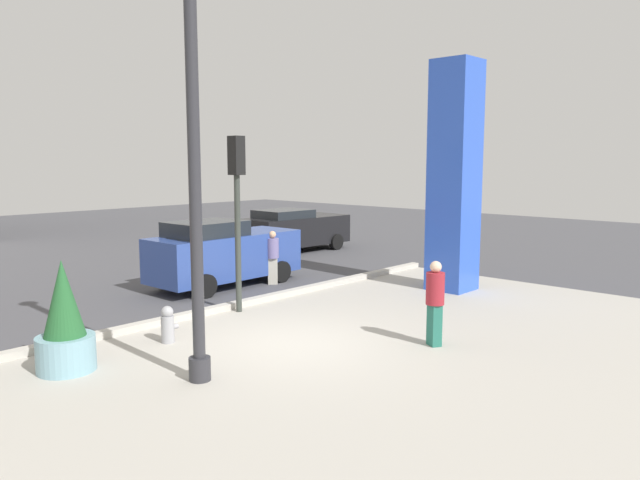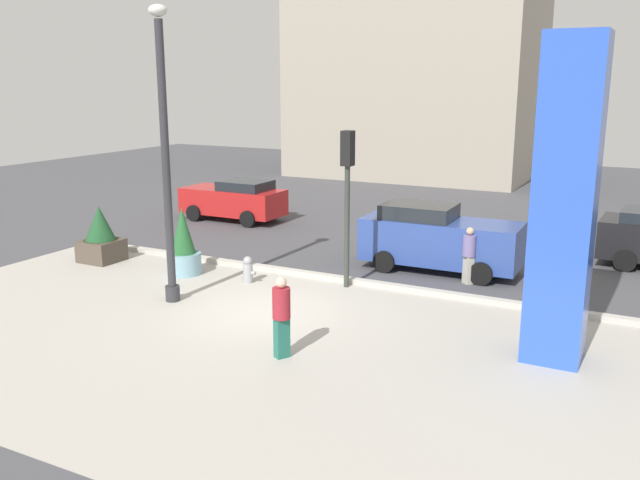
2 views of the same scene
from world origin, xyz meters
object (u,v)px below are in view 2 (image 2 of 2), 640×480
object	(u,v)px
car_passing_lane	(234,200)
traffic_light_far_side	(347,182)
potted_plant_by_pillar	(101,237)
pedestrian_on_sidewalk	(469,253)
potted_plant_near_right	(183,247)
fire_hydrant	(248,270)
car_curb_east	(438,238)
lamp_post	(166,163)
art_pillar_blue	(565,203)
pedestrian_crossing	(281,313)

from	to	relation	value
car_passing_lane	traffic_light_far_side	bearing A→B (deg)	-37.90
potted_plant_by_pillar	pedestrian_on_sidewalk	distance (m)	10.99
potted_plant_near_right	fire_hydrant	size ratio (longest dim) A/B	2.60
potted_plant_by_pillar	car_passing_lane	world-z (taller)	potted_plant_by_pillar
potted_plant_by_pillar	car_curb_east	bearing A→B (deg)	21.55
fire_hydrant	car_curb_east	bearing A→B (deg)	40.39
potted_plant_by_pillar	traffic_light_far_side	world-z (taller)	traffic_light_far_side
lamp_post	car_passing_lane	distance (m)	10.42
lamp_post	car_curb_east	bearing A→B (deg)	48.88
potted_plant_near_right	potted_plant_by_pillar	bearing A→B (deg)	-179.42
fire_hydrant	car_passing_lane	size ratio (longest dim) A/B	0.18
potted_plant_near_right	car_passing_lane	xyz separation A→B (m)	(-3.06, 7.03, 0.02)
art_pillar_blue	traffic_light_far_side	bearing A→B (deg)	156.89
potted_plant_near_right	traffic_light_far_side	xyz separation A→B (m)	(4.66, 1.01, 2.03)
car_passing_lane	pedestrian_crossing	bearing A→B (deg)	-51.75
potted_plant_by_pillar	pedestrian_crossing	size ratio (longest dim) A/B	1.02
car_passing_lane	potted_plant_by_pillar	bearing A→B (deg)	-90.63
lamp_post	traffic_light_far_side	distance (m)	4.62
lamp_post	potted_plant_near_right	size ratio (longest dim) A/B	3.65
fire_hydrant	traffic_light_far_side	distance (m)	3.67
car_passing_lane	car_curb_east	world-z (taller)	car_curb_east
fire_hydrant	car_passing_lane	bearing A→B (deg)	126.79
lamp_post	potted_plant_by_pillar	bearing A→B (deg)	155.23
traffic_light_far_side	pedestrian_crossing	world-z (taller)	traffic_light_far_side
lamp_post	fire_hydrant	xyz separation A→B (m)	(0.82, 2.19, -3.10)
traffic_light_far_side	fire_hydrant	bearing A→B (deg)	-160.67
car_passing_lane	pedestrian_crossing	xyz separation A→B (m)	(8.59, -10.90, 0.11)
potted_plant_by_pillar	traffic_light_far_side	distance (m)	8.14
potted_plant_by_pillar	lamp_post	bearing A→B (deg)	-24.77
potted_plant_near_right	pedestrian_on_sidewalk	world-z (taller)	potted_plant_near_right
traffic_light_far_side	car_curb_east	bearing A→B (deg)	58.32
pedestrian_crossing	car_curb_east	bearing A→B (deg)	84.05
potted_plant_near_right	traffic_light_far_side	size ratio (longest dim) A/B	0.47
fire_hydrant	pedestrian_crossing	xyz separation A→B (m)	(3.43, -3.99, 0.57)
lamp_post	traffic_light_far_side	size ratio (longest dim) A/B	1.71
art_pillar_blue	pedestrian_on_sidewalk	size ratio (longest dim) A/B	4.01
lamp_post	car_passing_lane	bearing A→B (deg)	115.52
art_pillar_blue	fire_hydrant	world-z (taller)	art_pillar_blue
lamp_post	potted_plant_by_pillar	size ratio (longest dim) A/B	4.14
potted_plant_near_right	car_curb_east	xyz separation A→B (m)	(6.32, 3.70, 0.15)
potted_plant_by_pillar	pedestrian_on_sidewalk	world-z (taller)	potted_plant_by_pillar
lamp_post	pedestrian_crossing	xyz separation A→B (m)	(4.25, -1.80, -2.54)
car_passing_lane	pedestrian_on_sidewalk	world-z (taller)	car_passing_lane
fire_hydrant	pedestrian_crossing	bearing A→B (deg)	-49.35
potted_plant_by_pillar	potted_plant_near_right	bearing A→B (deg)	0.58
potted_plant_by_pillar	fire_hydrant	size ratio (longest dim) A/B	2.29
car_curb_east	pedestrian_crossing	distance (m)	7.62
pedestrian_on_sidewalk	pedestrian_crossing	bearing A→B (deg)	-106.05
lamp_post	art_pillar_blue	distance (m)	9.10
traffic_light_far_side	car_curb_east	xyz separation A→B (m)	(1.66, 2.69, -1.88)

